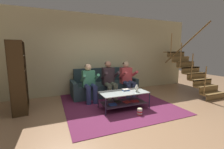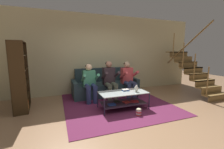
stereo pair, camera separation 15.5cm
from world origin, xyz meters
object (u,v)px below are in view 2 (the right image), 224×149
(person_seated_right, at_px, (128,78))
(vase, at_px, (136,89))
(person_seated_middle, at_px, (110,79))
(book_stack, at_px, (125,90))
(coffee_table, at_px, (123,98))
(bookshelf, at_px, (18,81))
(person_seated_left, at_px, (90,81))
(couch, at_px, (105,86))
(popcorn_tub, at_px, (139,112))

(person_seated_right, distance_m, vase, 1.08)
(person_seated_middle, distance_m, person_seated_right, 0.66)
(vase, relative_size, book_stack, 0.91)
(coffee_table, height_order, bookshelf, bookshelf)
(person_seated_left, bearing_deg, bookshelf, -179.12)
(bookshelf, bearing_deg, vase, -18.79)
(couch, bearing_deg, person_seated_middle, -90.00)
(person_seated_middle, relative_size, vase, 6.62)
(person_seated_left, distance_m, book_stack, 1.17)
(bookshelf, bearing_deg, person_seated_right, 0.59)
(book_stack, height_order, bookshelf, bookshelf)
(couch, bearing_deg, vase, -76.13)
(person_seated_left, distance_m, person_seated_middle, 0.66)
(person_seated_left, bearing_deg, coffee_table, -52.76)
(couch, distance_m, coffee_table, 1.47)
(person_seated_middle, bearing_deg, book_stack, -78.91)
(book_stack, bearing_deg, coffee_table, -137.05)
(person_seated_right, relative_size, coffee_table, 0.94)
(coffee_table, xyz_separation_m, popcorn_tub, (0.16, -0.55, -0.21))
(coffee_table, height_order, popcorn_tub, coffee_table)
(person_seated_right, height_order, vase, person_seated_right)
(couch, xyz_separation_m, person_seated_left, (-0.66, -0.54, 0.34))
(person_seated_left, relative_size, coffee_table, 0.91)
(person_seated_left, relative_size, person_seated_middle, 0.94)
(couch, xyz_separation_m, person_seated_middle, (0.00, -0.53, 0.37))
(person_seated_middle, distance_m, popcorn_tub, 1.61)
(vase, bearing_deg, book_stack, 137.05)
(person_seated_right, bearing_deg, book_stack, -121.14)
(person_seated_middle, relative_size, coffee_table, 0.96)
(vase, distance_m, bookshelf, 3.12)
(person_seated_middle, distance_m, coffee_table, 1.01)
(book_stack, bearing_deg, popcorn_tub, -85.87)
(coffee_table, distance_m, popcorn_tub, 0.61)
(coffee_table, distance_m, vase, 0.43)
(couch, relative_size, vase, 12.26)
(person_seated_right, distance_m, popcorn_tub, 1.65)
(person_seated_middle, height_order, popcorn_tub, person_seated_middle)
(couch, height_order, coffee_table, couch)
(coffee_table, distance_m, bookshelf, 2.80)
(person_seated_right, bearing_deg, popcorn_tub, -106.93)
(person_seated_right, bearing_deg, person_seated_middle, 179.77)
(couch, height_order, book_stack, couch)
(person_seated_left, xyz_separation_m, book_stack, (0.82, -0.82, -0.16))
(coffee_table, bearing_deg, person_seated_middle, 92.80)
(person_seated_middle, bearing_deg, vase, -69.50)
(person_seated_middle, xyz_separation_m, person_seated_right, (0.66, -0.00, -0.01))
(person_seated_middle, relative_size, person_seated_right, 1.02)
(bookshelf, bearing_deg, book_stack, -16.24)
(person_seated_left, height_order, vase, person_seated_left)
(bookshelf, xyz_separation_m, popcorn_tub, (2.77, -1.45, -0.68))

